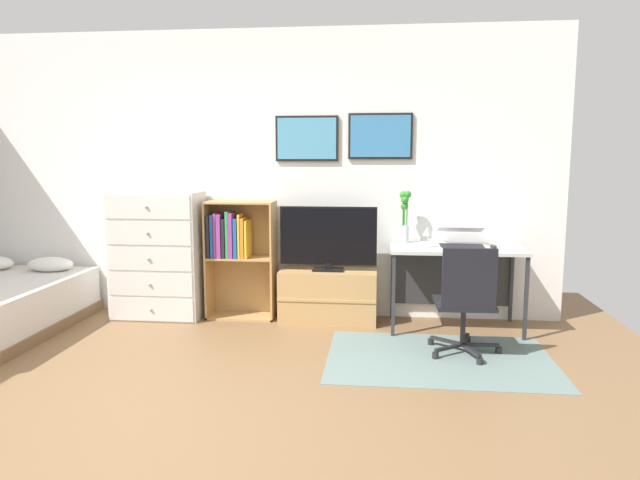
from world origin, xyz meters
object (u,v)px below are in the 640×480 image
desk (455,260)px  laptop (461,238)px  tv_stand (328,296)px  bookshelf (236,249)px  office_chair (466,298)px  computer_mouse (493,247)px  television (328,239)px  wine_glass (427,232)px  bamboo_vase (404,216)px  dresser (158,255)px

desk → laptop: size_ratio=2.62×
tv_stand → bookshelf: bearing=176.9°
bookshelf → office_chair: size_ratio=1.29×
desk → computer_mouse: bearing=-23.5°
television → computer_mouse: bearing=-5.6°
wine_glass → bookshelf: bearing=172.4°
bamboo_vase → office_chair: bearing=-64.6°
office_chair → bookshelf: bearing=154.6°
desk → laptop: (0.05, -0.02, 0.20)m
laptop → computer_mouse: (0.26, -0.12, -0.05)m
computer_mouse → office_chair: bearing=-114.7°
bamboo_vase → wine_glass: bearing=-55.6°
desk → office_chair: size_ratio=1.34×
wine_glass → office_chair: bearing=-68.8°
tv_stand → laptop: 1.31m
computer_mouse → bamboo_vase: 0.83m
office_chair → bamboo_vase: bearing=113.9°
desk → bookshelf: bearing=177.8°
desk → computer_mouse: (0.31, -0.13, 0.15)m
dresser → laptop: (2.81, -0.03, 0.21)m
desk → bamboo_vase: 0.60m
desk → computer_mouse: size_ratio=11.08×
dresser → tv_stand: bearing=0.5°
bamboo_vase → desk: bearing=-14.3°
bookshelf → television: (0.88, -0.07, 0.12)m
computer_mouse → television: bearing=174.4°
desk → office_chair: bearing=-90.6°
tv_stand → dresser: bearing=-179.5°
laptop → computer_mouse: bearing=-22.5°
tv_stand → computer_mouse: size_ratio=8.60×
desk → computer_mouse: 0.36m
laptop → wine_glass: size_ratio=2.44×
tv_stand → bamboo_vase: size_ratio=1.87×
television → desk: television is taller
bookshelf → bamboo_vase: 1.61m
tv_stand → bamboo_vase: bearing=6.9°
desk → wine_glass: size_ratio=6.40×
dresser → computer_mouse: 3.07m
bookshelf → television: size_ratio=1.26×
bamboo_vase → wine_glass: size_ratio=2.66×
television → desk: 1.15m
desk → wine_glass: bearing=-149.3°
desk → wine_glass: (-0.26, -0.16, 0.27)m
television → bamboo_vase: bamboo_vase is taller
bookshelf → bamboo_vase: size_ratio=2.32×
tv_stand → computer_mouse: 1.54m
dresser → laptop: dresser is taller
office_chair → laptop: size_ratio=1.95×
laptop → wine_glass: wine_glass is taller
laptop → office_chair: bearing=-92.3°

